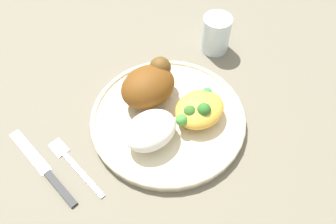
% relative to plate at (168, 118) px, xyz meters
% --- Properties ---
extents(ground_plane, '(2.00, 2.00, 0.00)m').
position_rel_plate_xyz_m(ground_plane, '(0.00, 0.00, -0.01)').
color(ground_plane, '#6D6856').
extents(plate, '(0.28, 0.28, 0.02)m').
position_rel_plate_xyz_m(plate, '(0.00, 0.00, 0.00)').
color(plate, beige).
rests_on(plate, ground_plane).
extents(roasted_chicken, '(0.12, 0.08, 0.06)m').
position_rel_plate_xyz_m(roasted_chicken, '(0.00, 0.06, 0.04)').
color(roasted_chicken, brown).
rests_on(roasted_chicken, plate).
extents(rice_pile, '(0.09, 0.07, 0.05)m').
position_rel_plate_xyz_m(rice_pile, '(-0.05, -0.02, 0.03)').
color(rice_pile, white).
rests_on(rice_pile, plate).
extents(mac_cheese_with_broccoli, '(0.09, 0.08, 0.05)m').
position_rel_plate_xyz_m(mac_cheese_with_broccoli, '(0.04, -0.04, 0.03)').
color(mac_cheese_with_broccoli, gold).
rests_on(mac_cheese_with_broccoli, plate).
extents(fork, '(0.02, 0.14, 0.01)m').
position_rel_plate_xyz_m(fork, '(-0.18, 0.04, -0.01)').
color(fork, silver).
rests_on(fork, ground_plane).
extents(knife, '(0.03, 0.19, 0.01)m').
position_rel_plate_xyz_m(knife, '(-0.22, 0.05, -0.01)').
color(knife, black).
rests_on(knife, ground_plane).
extents(water_glass, '(0.06, 0.06, 0.08)m').
position_rel_plate_xyz_m(water_glass, '(0.20, 0.08, 0.03)').
color(water_glass, silver).
rests_on(water_glass, ground_plane).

